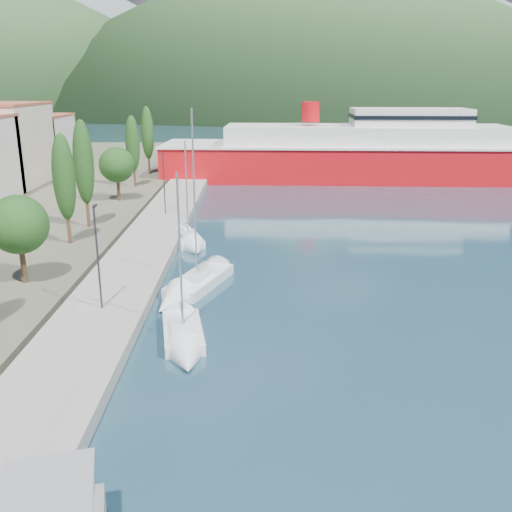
{
  "coord_description": "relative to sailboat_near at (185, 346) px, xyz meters",
  "views": [
    {
      "loc": [
        -0.11,
        -18.42,
        13.38
      ],
      "look_at": [
        0.0,
        14.0,
        3.5
      ],
      "focal_mm": 40.0,
      "sensor_mm": 36.0,
      "label": 1
    }
  ],
  "objects": [
    {
      "name": "ferry",
      "position": [
        19.73,
        54.95,
        3.21
      ],
      "size": [
        58.13,
        14.97,
        11.44
      ],
      "color": "red",
      "rests_on": "ground"
    },
    {
      "name": "hills_near",
      "position": [
        101.77,
        363.98,
        48.9
      ],
      "size": [
        1010.0,
        520.0,
        115.0
      ],
      "color": "#2F5129",
      "rests_on": "ground"
    },
    {
      "name": "ground",
      "position": [
        3.72,
        111.48,
        -0.28
      ],
      "size": [
        1400.0,
        1400.0,
        0.0
      ],
      "primitive_type": "plane",
      "color": "#1F3D4D"
    },
    {
      "name": "quay",
      "position": [
        -5.28,
        17.48,
        0.12
      ],
      "size": [
        5.0,
        88.0,
        0.8
      ],
      "primitive_type": "cube",
      "color": "gray",
      "rests_on": "ground"
    },
    {
      "name": "sailboat_near",
      "position": [
        0.0,
        0.0,
        0.0
      ],
      "size": [
        3.24,
        7.18,
        9.96
      ],
      "color": "silver",
      "rests_on": "ground"
    },
    {
      "name": "sailboat_far",
      "position": [
        -1.69,
        19.43,
        0.0
      ],
      "size": [
        3.98,
        6.85,
        9.6
      ],
      "color": "silver",
      "rests_on": "ground"
    },
    {
      "name": "tree_row",
      "position": [
        -11.57,
        22.6,
        5.35
      ],
      "size": [
        3.9,
        63.87,
        9.76
      ],
      "color": "#47301E",
      "rests_on": "land_strip"
    },
    {
      "name": "sailboat_mid",
      "position": [
        -0.88,
        7.95,
        0.03
      ],
      "size": [
        5.31,
        9.15,
        12.8
      ],
      "color": "silver",
      "rests_on": "ground"
    },
    {
      "name": "lamp_posts",
      "position": [
        -5.28,
        5.39,
        3.81
      ],
      "size": [
        0.15,
        46.33,
        6.06
      ],
      "color": "#2D2D33",
      "rests_on": "quay"
    },
    {
      "name": "hills_far",
      "position": [
        142.31,
        610.21,
        77.11
      ],
      "size": [
        1480.0,
        900.0,
        180.0
      ],
      "color": "slate",
      "rests_on": "ground"
    }
  ]
}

